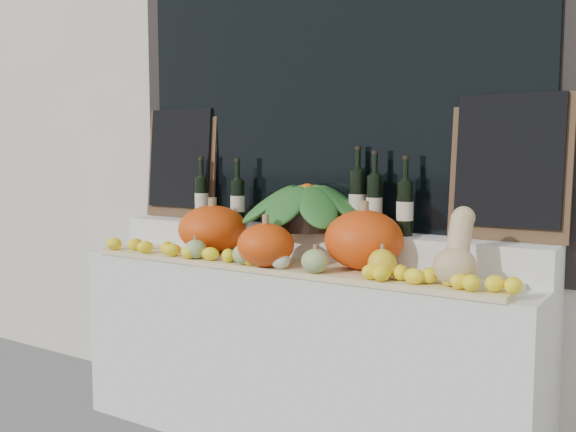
{
  "coord_description": "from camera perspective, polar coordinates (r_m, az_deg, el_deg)",
  "views": [
    {
      "loc": [
        1.6,
        -1.04,
        1.42
      ],
      "look_at": [
        0.0,
        1.45,
        1.12
      ],
      "focal_mm": 40.0,
      "sensor_mm": 36.0,
      "label": 1
    }
  ],
  "objects": [
    {
      "name": "pumpkin_right",
      "position": [
        2.81,
        6.75,
        -2.11
      ],
      "size": [
        0.37,
        0.37,
        0.26
      ],
      "primitive_type": "ellipsoid",
      "rotation": [
        0.0,
        0.0,
        -0.06
      ],
      "color": "#DF470B",
      "rests_on": "straw_bedding"
    },
    {
      "name": "rear_tier",
      "position": [
        3.18,
        2.2,
        -2.53
      ],
      "size": [
        2.3,
        0.25,
        0.16
      ],
      "primitive_type": "cube",
      "color": "silver",
      "rests_on": "display_sill"
    },
    {
      "name": "wine_bottle_far_right",
      "position": [
        2.92,
        10.35,
        0.75
      ],
      "size": [
        0.08,
        0.08,
        0.36
      ],
      "color": "black",
      "rests_on": "rear_tier"
    },
    {
      "name": "storefront_facade",
      "position": [
        3.74,
        6.97,
        18.49
      ],
      "size": [
        7.0,
        0.94,
        4.5
      ],
      "color": "beige",
      "rests_on": "ground"
    },
    {
      "name": "produce_bowl",
      "position": [
        3.16,
        1.72,
        0.86
      ],
      "size": [
        0.7,
        0.7,
        0.23
      ],
      "color": "black",
      "rests_on": "rear_tier"
    },
    {
      "name": "wine_bottle_tall",
      "position": [
        3.07,
        6.2,
        1.43
      ],
      "size": [
        0.08,
        0.08,
        0.4
      ],
      "color": "black",
      "rests_on": "rear_tier"
    },
    {
      "name": "display_sill",
      "position": [
        3.17,
        0.75,
        -12.19
      ],
      "size": [
        2.3,
        0.55,
        0.88
      ],
      "primitive_type": "cube",
      "color": "silver",
      "rests_on": "ground"
    },
    {
      "name": "lemon_heap",
      "position": [
        2.86,
        -1.74,
        -3.92
      ],
      "size": [
        2.2,
        0.16,
        0.06
      ],
      "primitive_type": null,
      "color": "yellow",
      "rests_on": "straw_bedding"
    },
    {
      "name": "wine_bottle_near_left",
      "position": [
        3.4,
        -4.5,
        1.36
      ],
      "size": [
        0.08,
        0.08,
        0.34
      ],
      "color": "black",
      "rests_on": "rear_tier"
    },
    {
      "name": "decorative_gourds",
      "position": [
        2.81,
        -0.21,
        -3.59
      ],
      "size": [
        1.07,
        0.16,
        0.17
      ],
      "color": "#366E21",
      "rests_on": "straw_bedding"
    },
    {
      "name": "wine_bottle_far_left",
      "position": [
        3.58,
        -7.68,
        1.61
      ],
      "size": [
        0.08,
        0.08,
        0.35
      ],
      "color": "black",
      "rests_on": "rear_tier"
    },
    {
      "name": "butternut_squash",
      "position": [
        2.55,
        14.79,
        -3.3
      ],
      "size": [
        0.17,
        0.22,
        0.3
      ],
      "color": "tan",
      "rests_on": "straw_bedding"
    },
    {
      "name": "chalkboard_left",
      "position": [
        3.75,
        -9.51,
        4.84
      ],
      "size": [
        0.5,
        0.08,
        0.62
      ],
      "rotation": [
        -0.09,
        0.0,
        0.0
      ],
      "color": "#4C331E",
      "rests_on": "rear_tier"
    },
    {
      "name": "pumpkin_left",
      "position": [
        3.3,
        -6.71,
        -1.14
      ],
      "size": [
        0.45,
        0.45,
        0.24
      ],
      "primitive_type": "ellipsoid",
      "rotation": [
        0.0,
        0.0,
        0.32
      ],
      "color": "#DF470B",
      "rests_on": "straw_bedding"
    },
    {
      "name": "pumpkin_center",
      "position": [
        2.87,
        -1.99,
        -2.59
      ],
      "size": [
        0.27,
        0.27,
        0.19
      ],
      "primitive_type": "ellipsoid",
      "rotation": [
        0.0,
        0.0,
        0.07
      ],
      "color": "#DF470B",
      "rests_on": "straw_bedding"
    },
    {
      "name": "straw_bedding",
      "position": [
        2.96,
        -0.53,
        -4.46
      ],
      "size": [
        2.1,
        0.32,
        0.02
      ],
      "primitive_type": "cube",
      "color": "tan",
      "rests_on": "display_sill"
    },
    {
      "name": "wine_bottle_near_right",
      "position": [
        3.0,
        7.68,
        1.14
      ],
      "size": [
        0.08,
        0.08,
        0.38
      ],
      "color": "black",
      "rests_on": "rear_tier"
    },
    {
      "name": "chalkboard_right",
      "position": [
        2.86,
        19.04,
        4.36
      ],
      "size": [
        0.5,
        0.08,
        0.62
      ],
      "rotation": [
        -0.09,
        0.0,
        0.0
      ],
      "color": "#4C331E",
      "rests_on": "rear_tier"
    }
  ]
}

